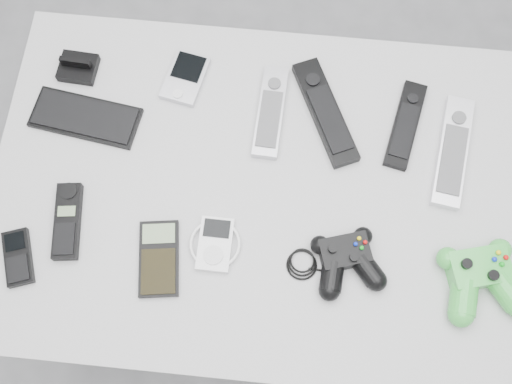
# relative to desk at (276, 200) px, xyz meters

# --- Properties ---
(floor) EXTENTS (3.50, 3.50, 0.00)m
(floor) POSITION_rel_desk_xyz_m (0.09, -0.10, -0.71)
(floor) COLOR slate
(floor) RESTS_ON ground
(desk) EXTENTS (1.16, 0.75, 0.78)m
(desk) POSITION_rel_desk_xyz_m (0.00, 0.00, 0.00)
(desk) COLOR #A5A5A7
(desk) RESTS_ON floor
(pda_keyboard) EXTENTS (0.24, 0.13, 0.01)m
(pda_keyboard) POSITION_rel_desk_xyz_m (-0.41, 0.12, 0.07)
(pda_keyboard) COLOR black
(pda_keyboard) RESTS_ON desk
(dock_bracket) EXTENTS (0.08, 0.07, 0.04)m
(dock_bracket) POSITION_rel_desk_xyz_m (-0.45, 0.23, 0.09)
(dock_bracket) COLOR black
(dock_bracket) RESTS_ON desk
(pda) EXTENTS (0.10, 0.13, 0.02)m
(pda) POSITION_rel_desk_xyz_m (-0.22, 0.23, 0.08)
(pda) COLOR #ABAAB2
(pda) RESTS_ON desk
(remote_silver_a) EXTENTS (0.06, 0.21, 0.02)m
(remote_silver_a) POSITION_rel_desk_xyz_m (-0.03, 0.17, 0.08)
(remote_silver_a) COLOR #ABAAB2
(remote_silver_a) RESTS_ON desk
(remote_black_a) EXTENTS (0.16, 0.25, 0.03)m
(remote_black_a) POSITION_rel_desk_xyz_m (0.09, 0.18, 0.08)
(remote_black_a) COLOR black
(remote_black_a) RESTS_ON desk
(remote_black_b) EXTENTS (0.09, 0.21, 0.02)m
(remote_black_b) POSITION_rel_desk_xyz_m (0.25, 0.17, 0.08)
(remote_black_b) COLOR black
(remote_black_b) RESTS_ON desk
(remote_silver_b) EXTENTS (0.09, 0.25, 0.02)m
(remote_silver_b) POSITION_rel_desk_xyz_m (0.35, 0.11, 0.08)
(remote_silver_b) COLOR silver
(remote_silver_b) RESTS_ON desk
(mobile_phone) EXTENTS (0.08, 0.12, 0.02)m
(mobile_phone) POSITION_rel_desk_xyz_m (-0.49, -0.19, 0.08)
(mobile_phone) COLOR black
(mobile_phone) RESTS_ON desk
(cordless_handset) EXTENTS (0.07, 0.16, 0.02)m
(cordless_handset) POSITION_rel_desk_xyz_m (-0.40, -0.11, 0.08)
(cordless_handset) COLOR black
(cordless_handset) RESTS_ON desk
(calculator) EXTENTS (0.10, 0.16, 0.01)m
(calculator) POSITION_rel_desk_xyz_m (-0.21, -0.17, 0.08)
(calculator) COLOR black
(calculator) RESTS_ON desk
(mp3_player) EXTENTS (0.10, 0.11, 0.02)m
(mp3_player) POSITION_rel_desk_xyz_m (-0.11, -0.13, 0.08)
(mp3_player) COLOR silver
(mp3_player) RESTS_ON desk
(controller_black) EXTENTS (0.26, 0.20, 0.04)m
(controller_black) POSITION_rel_desk_xyz_m (0.14, -0.13, 0.09)
(controller_black) COLOR black
(controller_black) RESTS_ON desk
(controller_green) EXTENTS (0.19, 0.20, 0.05)m
(controller_green) POSITION_rel_desk_xyz_m (0.40, -0.14, 0.09)
(controller_green) COLOR green
(controller_green) RESTS_ON desk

